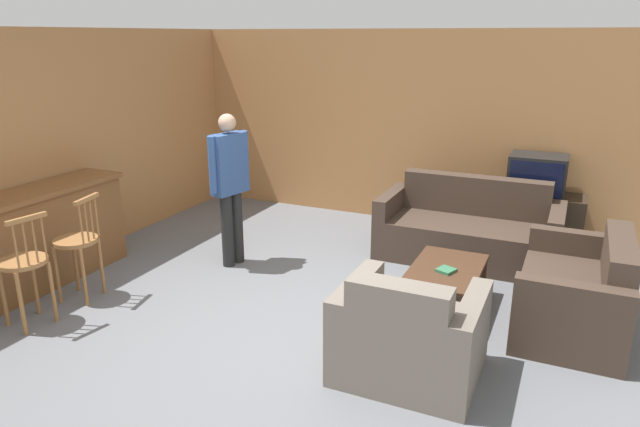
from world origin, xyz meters
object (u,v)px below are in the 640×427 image
armchair_near (408,338)px  coffee_table (446,274)px  book_on_table (446,270)px  person_by_window (230,181)px  couch_far (468,232)px  bar_chair_mid (78,246)px  tv (537,175)px  tv_unit (532,219)px  loveseat_right (577,295)px  bar_chair_near (25,268)px

armchair_near → coffee_table: 1.25m
book_on_table → person_by_window: size_ratio=0.12×
couch_far → person_by_window: (-2.41, -1.30, 0.65)m
bar_chair_mid → person_by_window: bearing=57.9°
couch_far → person_by_window: bearing=-151.6°
couch_far → armchair_near: 2.67m
person_by_window → armchair_near: bearing=-29.1°
tv → person_by_window: bearing=-145.4°
couch_far → tv: size_ratio=3.06×
bar_chair_mid → person_by_window: 1.69m
armchair_near → tv: (0.59, 3.46, 0.57)m
bar_chair_mid → tv_unit: 5.25m
loveseat_right → coffee_table: loveseat_right is taller
book_on_table → person_by_window: 2.54m
tv → person_by_window: person_by_window is taller
bar_chair_mid → book_on_table: size_ratio=5.36×
bar_chair_near → coffee_table: (3.33, 1.87, -0.19)m
bar_chair_mid → tv: 5.25m
bar_chair_near → couch_far: size_ratio=0.52×
armchair_near → tv_unit: size_ratio=0.89×
tv → bar_chair_near: bearing=-133.8°
book_on_table → couch_far: bearing=92.6°
bar_chair_mid → tv: tv is taller
tv → person_by_window: size_ratio=0.39×
bar_chair_mid → coffee_table: 3.57m
bar_chair_near → person_by_window: (0.87, 1.99, 0.42)m
armchair_near → book_on_table: size_ratio=5.31×
bar_chair_near → loveseat_right: (4.48, 1.98, -0.23)m
tv → coffee_table: bearing=-104.8°
couch_far → coffee_table: 1.42m
bar_chair_near → tv: (3.92, 4.08, 0.35)m
loveseat_right → tv_unit: bearing=105.0°
couch_far → coffee_table: couch_far is taller
couch_far → armchair_near: size_ratio=1.93×
bar_chair_near → tv: bearing=46.2°
tv → tv_unit: bearing=90.0°
bar_chair_near → tv_unit: bar_chair_near is taller
couch_far → book_on_table: bearing=-87.4°
tv_unit → person_by_window: (-3.04, -2.10, 0.65)m
person_by_window → tv: bearing=34.6°
armchair_near → tv: size_ratio=1.58×
bar_chair_near → tv: 5.67m
bar_chair_mid → armchair_near: bar_chair_mid is taller
armchair_near → tv: bearing=80.3°
couch_far → tv: 1.17m
couch_far → tv_unit: size_ratio=1.72×
coffee_table → person_by_window: 2.54m
bar_chair_mid → tv_unit: (3.92, 3.49, -0.22)m
tv → book_on_table: tv is taller
bar_chair_near → tv: size_ratio=1.60×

